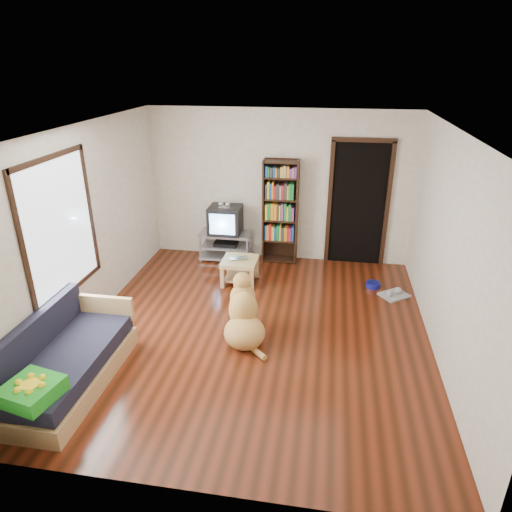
% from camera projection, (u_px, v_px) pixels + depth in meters
% --- Properties ---
extents(ground, '(5.00, 5.00, 0.00)m').
position_uv_depth(ground, '(255.00, 331.00, 6.06)').
color(ground, '#5E2110').
rests_on(ground, ground).
extents(ceiling, '(5.00, 5.00, 0.00)m').
position_uv_depth(ceiling, '(255.00, 130.00, 5.02)').
color(ceiling, white).
rests_on(ceiling, ground).
extents(wall_back, '(4.50, 0.00, 4.50)m').
position_uv_depth(wall_back, '(279.00, 187.00, 7.80)').
color(wall_back, silver).
rests_on(wall_back, ground).
extents(wall_front, '(4.50, 0.00, 4.50)m').
position_uv_depth(wall_front, '(198.00, 365.00, 3.28)').
color(wall_front, silver).
rests_on(wall_front, ground).
extents(wall_left, '(0.00, 5.00, 5.00)m').
position_uv_depth(wall_left, '(83.00, 229.00, 5.88)').
color(wall_left, silver).
rests_on(wall_left, ground).
extents(wall_right, '(0.00, 5.00, 5.00)m').
position_uv_depth(wall_right, '(449.00, 251.00, 5.20)').
color(wall_right, silver).
rests_on(wall_right, ground).
extents(green_cushion, '(0.55, 0.55, 0.15)m').
position_uv_depth(green_cushion, '(32.00, 391.00, 4.22)').
color(green_cushion, green).
rests_on(green_cushion, sofa).
extents(laptop, '(0.35, 0.30, 0.02)m').
position_uv_depth(laptop, '(239.00, 260.00, 7.18)').
color(laptop, '#BBBBBF').
rests_on(laptop, coffee_table).
extents(dog_bowl, '(0.22, 0.22, 0.08)m').
position_uv_depth(dog_bowl, '(373.00, 285.00, 7.19)').
color(dog_bowl, navy).
rests_on(dog_bowl, ground).
extents(grey_rag, '(0.51, 0.49, 0.03)m').
position_uv_depth(grey_rag, '(394.00, 295.00, 6.93)').
color(grey_rag, '#989898').
rests_on(grey_rag, ground).
extents(window, '(0.03, 1.46, 1.70)m').
position_uv_depth(window, '(60.00, 228.00, 5.34)').
color(window, white).
rests_on(window, wall_left).
extents(doorway, '(1.03, 0.05, 2.19)m').
position_uv_depth(doorway, '(358.00, 201.00, 7.65)').
color(doorway, black).
rests_on(doorway, wall_back).
extents(tv_stand, '(0.90, 0.45, 0.50)m').
position_uv_depth(tv_stand, '(226.00, 245.00, 8.12)').
color(tv_stand, '#99999E').
rests_on(tv_stand, ground).
extents(crt_tv, '(0.55, 0.52, 0.58)m').
position_uv_depth(crt_tv, '(226.00, 219.00, 7.95)').
color(crt_tv, black).
rests_on(crt_tv, tv_stand).
extents(bookshelf, '(0.60, 0.30, 1.80)m').
position_uv_depth(bookshelf, '(280.00, 207.00, 7.77)').
color(bookshelf, black).
rests_on(bookshelf, ground).
extents(sofa, '(0.80, 1.80, 0.80)m').
position_uv_depth(sofa, '(66.00, 363.00, 4.99)').
color(sofa, tan).
rests_on(sofa, ground).
extents(coffee_table, '(0.55, 0.55, 0.40)m').
position_uv_depth(coffee_table, '(240.00, 266.00, 7.26)').
color(coffee_table, '#D2B86C').
rests_on(coffee_table, ground).
extents(dog, '(0.66, 0.94, 0.84)m').
position_uv_depth(dog, '(244.00, 316.00, 5.80)').
color(dog, tan).
rests_on(dog, ground).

